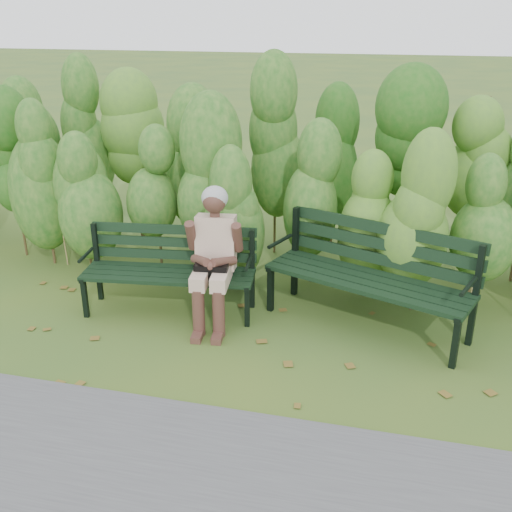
# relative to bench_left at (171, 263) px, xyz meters

# --- Properties ---
(ground) EXTENTS (80.00, 80.00, 0.00)m
(ground) POSITION_rel_bench_left_xyz_m (0.93, -0.56, -0.50)
(ground) COLOR #335524
(hedge_band) EXTENTS (11.04, 1.67, 2.42)m
(hedge_band) POSITION_rel_bench_left_xyz_m (0.93, 1.31, 0.76)
(hedge_band) COLOR #47381E
(hedge_band) RESTS_ON ground
(leaf_litter) EXTENTS (5.48, 2.22, 0.01)m
(leaf_litter) POSITION_rel_bench_left_xyz_m (0.88, -0.84, -0.50)
(leaf_litter) COLOR brown
(leaf_litter) RESTS_ON ground
(bench_left) EXTENTS (1.75, 0.76, 0.85)m
(bench_left) POSITION_rel_bench_left_xyz_m (0.00, 0.00, 0.00)
(bench_left) COLOR black
(bench_left) RESTS_ON ground
(bench_right) EXTENTS (2.05, 1.28, 0.98)m
(bench_right) POSITION_rel_bench_left_xyz_m (1.98, 0.17, 0.08)
(bench_right) COLOR black
(bench_right) RESTS_ON ground
(seated_woman) EXTENTS (0.56, 0.82, 1.32)m
(seated_woman) POSITION_rel_bench_left_xyz_m (0.49, -0.12, 0.24)
(seated_woman) COLOR beige
(seated_woman) RESTS_ON ground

